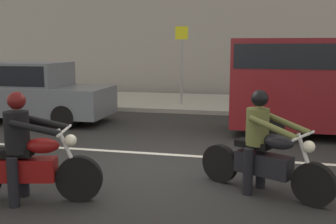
# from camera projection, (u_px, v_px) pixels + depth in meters

# --- Properties ---
(ground_plane) EXTENTS (80.00, 80.00, 0.00)m
(ground_plane) POSITION_uv_depth(u_px,v_px,m) (155.00, 167.00, 7.31)
(ground_plane) COLOR black
(sidewalk_slab) EXTENTS (40.00, 4.40, 0.14)m
(sidewalk_slab) POSITION_uv_depth(u_px,v_px,m) (210.00, 103.00, 14.98)
(sidewalk_slab) COLOR #99968E
(sidewalk_slab) RESTS_ON ground_plane
(lane_marking_stripe) EXTENTS (18.00, 0.14, 0.01)m
(lane_marking_stripe) POSITION_uv_depth(u_px,v_px,m) (166.00, 154.00, 8.17)
(lane_marking_stripe) COLOR silver
(lane_marking_stripe) RESTS_ON ground_plane
(motorcycle_with_rider_black_leather) EXTENTS (2.07, 0.79, 1.57)m
(motorcycle_with_rider_black_leather) POSITION_uv_depth(u_px,v_px,m) (26.00, 157.00, 5.62)
(motorcycle_with_rider_black_leather) COLOR black
(motorcycle_with_rider_black_leather) RESTS_ON ground_plane
(motorcycle_with_rider_olive) EXTENTS (1.96, 1.15, 1.55)m
(motorcycle_with_rider_olive) POSITION_uv_depth(u_px,v_px,m) (263.00, 152.00, 5.95)
(motorcycle_with_rider_olive) COLOR black
(motorcycle_with_rider_olive) RESTS_ON ground_plane
(parked_sedan_slate_gray) EXTENTS (4.71, 1.82, 1.72)m
(parked_sedan_slate_gray) POSITION_uv_depth(u_px,v_px,m) (27.00, 91.00, 11.61)
(parked_sedan_slate_gray) COLOR slate
(parked_sedan_slate_gray) RESTS_ON ground_plane
(street_sign_post) EXTENTS (0.44, 0.08, 2.73)m
(street_sign_post) POSITION_uv_depth(u_px,v_px,m) (182.00, 57.00, 13.99)
(street_sign_post) COLOR gray
(street_sign_post) RESTS_ON sidewalk_slab
(pedestrian_bystander) EXTENTS (0.34, 0.34, 1.72)m
(pedestrian_bystander) POSITION_uv_depth(u_px,v_px,m) (236.00, 74.00, 14.92)
(pedestrian_bystander) COLOR black
(pedestrian_bystander) RESTS_ON sidewalk_slab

